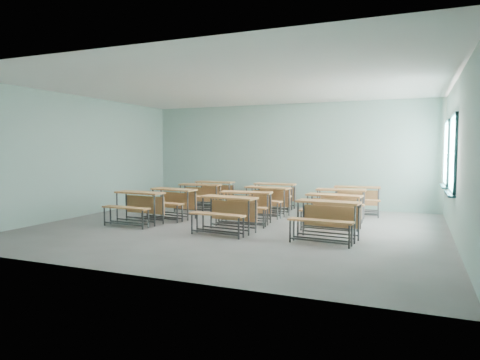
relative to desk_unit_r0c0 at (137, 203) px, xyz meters
The scene contains 13 objects.
room 2.72m from the desk_unit_r0c0, 12.79° to the left, with size 9.04×8.04×3.24m.
desk_unit_r0c0 is the anchor object (origin of this frame).
desk_unit_r0c1 2.41m from the desk_unit_r0c0, ahead, with size 1.31×0.95×0.77m.
desk_unit_r0c2 4.54m from the desk_unit_r0c0, ahead, with size 1.30×0.94×0.77m.
desk_unit_r1c0 1.09m from the desk_unit_r0c0, 73.79° to the left, with size 1.32×0.97×0.77m.
desk_unit_r1c1 2.58m from the desk_unit_r0c0, 23.52° to the left, with size 1.32×0.96×0.77m.
desk_unit_r1c2 4.57m from the desk_unit_r0c0, 14.55° to the left, with size 1.30×0.93×0.77m.
desk_unit_r2c0 2.69m from the desk_unit_r0c0, 84.72° to the left, with size 1.31×0.95×0.77m.
desk_unit_r2c1 3.44m from the desk_unit_r0c0, 45.74° to the left, with size 1.33×0.97×0.77m.
desk_unit_r2c2 5.05m from the desk_unit_r0c0, 30.19° to the left, with size 1.26×0.87×0.77m.
desk_unit_r3c0 3.76m from the desk_unit_r0c0, 86.98° to the left, with size 1.24×0.84×0.77m.
desk_unit_r3c1 4.34m from the desk_unit_r0c0, 59.39° to the left, with size 1.24×0.84×0.77m.
desk_unit_r3c2 5.86m from the desk_unit_r0c0, 37.52° to the left, with size 1.30×0.93×0.77m.
Camera 1 is at (3.77, -8.92, 1.77)m, focal length 32.00 mm.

